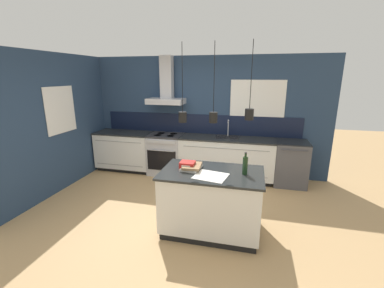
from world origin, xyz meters
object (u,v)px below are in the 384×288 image
object	(u,v)px
book_stack	(192,167)
red_supply_box	(187,165)
oven_range	(166,154)
bottle_on_island	(245,165)
dishwasher	(290,163)

from	to	relation	value
book_stack	red_supply_box	world-z (taller)	red_supply_box
book_stack	oven_range	bearing A→B (deg)	118.67
bottle_on_island	dishwasher	bearing A→B (deg)	66.76
dishwasher	oven_range	bearing A→B (deg)	-179.91
oven_range	book_stack	xyz separation A→B (m)	(1.08, -1.98, 0.49)
dishwasher	book_stack	world-z (taller)	book_stack
bottle_on_island	book_stack	world-z (taller)	bottle_on_island
red_supply_box	oven_range	bearing A→B (deg)	117.19
oven_range	bottle_on_island	world-z (taller)	bottle_on_island
bottle_on_island	red_supply_box	bearing A→B (deg)	179.29
bottle_on_island	book_stack	distance (m)	0.74
oven_range	red_supply_box	size ratio (longest dim) A/B	4.47
book_stack	bottle_on_island	bearing A→B (deg)	-1.55
bottle_on_island	oven_range	bearing A→B (deg)	132.25
book_stack	red_supply_box	bearing A→B (deg)	-170.51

